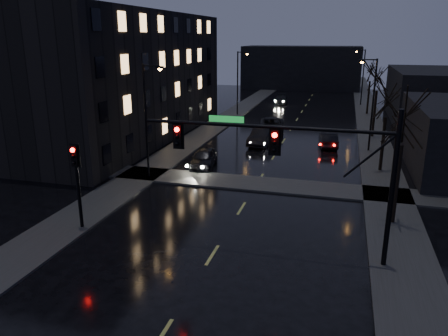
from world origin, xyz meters
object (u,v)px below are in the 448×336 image
Objects in this scene: oncoming_car_c at (272,125)px; oncoming_car_d at (281,99)px; oncoming_car_b at (262,136)px; lead_car at (328,139)px; oncoming_car_a at (204,158)px.

oncoming_car_c is 1.22× the size of oncoming_car_d.
oncoming_car_c is at bearing -91.91° from oncoming_car_d.
oncoming_car_b is 26.89m from oncoming_car_d.
oncoming_car_d is at bearing 88.19° from oncoming_car_c.
oncoming_car_c is at bearing -46.49° from lead_car.
oncoming_car_d is (-2.01, 26.81, -0.13)m from oncoming_car_b.
oncoming_car_a is 0.77× the size of oncoming_car_c.
oncoming_car_c is 1.32× the size of lead_car.
oncoming_car_c is 21.24m from oncoming_car_d.
lead_car is (8.07, -26.03, 0.03)m from oncoming_car_d.
lead_car reaches higher than oncoming_car_d.
oncoming_car_a reaches higher than oncoming_car_d.
oncoming_car_b is at bearing -93.05° from oncoming_car_d.
oncoming_car_d is at bearing 98.96° from oncoming_car_b.
oncoming_car_b reaches higher than oncoming_car_c.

